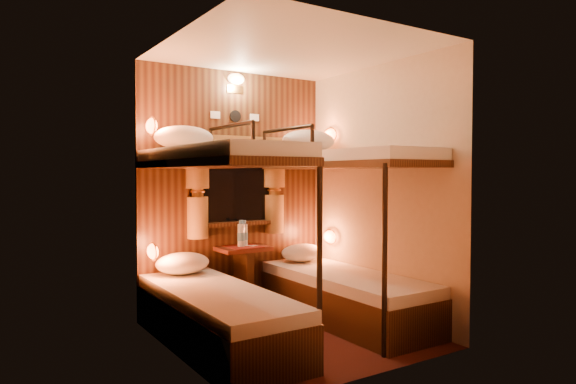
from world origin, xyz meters
TOP-DOWN VIEW (x-y plane):
  - floor at (0.00, 0.00)m, footprint 2.10×2.10m
  - ceiling at (0.00, 0.00)m, footprint 2.10×2.10m
  - wall_back at (0.00, 1.05)m, footprint 2.40×0.00m
  - wall_front at (0.00, -1.05)m, footprint 2.40×0.00m
  - wall_left at (-1.00, 0.00)m, footprint 0.00×2.40m
  - wall_right at (1.00, 0.00)m, footprint 0.00×2.40m
  - back_panel at (0.00, 1.04)m, footprint 2.00×0.03m
  - bunk_left at (-0.65, 0.07)m, footprint 0.72×1.90m
  - bunk_right at (0.65, 0.07)m, footprint 0.72×1.90m
  - window at (0.00, 1.00)m, footprint 1.00×0.12m
  - curtains at (0.00, 0.97)m, footprint 1.10×0.22m
  - back_fixtures at (0.00, 1.00)m, footprint 0.54×0.09m
  - reading_lamps at (-0.00, 0.70)m, footprint 2.00×0.20m
  - table at (0.00, 0.85)m, footprint 0.50×0.34m
  - bottle_left at (-0.02, 0.86)m, footprint 0.08×0.08m
  - bottle_right at (0.04, 0.90)m, footprint 0.07×0.07m
  - sachet_a at (0.10, 0.83)m, footprint 0.10×0.08m
  - sachet_b at (0.06, 0.88)m, footprint 0.08×0.07m
  - pillow_lower_left at (-0.65, 0.80)m, footprint 0.50×0.36m
  - pillow_lower_right at (0.65, 0.77)m, footprint 0.47×0.33m
  - pillow_upper_left at (-0.65, 0.74)m, footprint 0.54×0.39m
  - pillow_upper_right at (0.65, 0.66)m, footprint 0.59×0.42m

SIDE VIEW (x-z plane):
  - floor at x=0.00m, z-range 0.00..0.00m
  - table at x=0.00m, z-range 0.09..0.74m
  - pillow_lower_right at x=0.65m, z-range 0.46..0.64m
  - pillow_lower_left at x=-0.65m, z-range 0.46..0.65m
  - bunk_left at x=-0.65m, z-range -0.35..1.47m
  - bunk_right at x=0.65m, z-range -0.35..1.47m
  - sachet_b at x=0.06m, z-range 0.65..0.66m
  - sachet_a at x=0.10m, z-range 0.65..0.66m
  - bottle_right at x=0.04m, z-range 0.63..0.89m
  - bottle_left at x=-0.02m, z-range 0.63..0.90m
  - window at x=0.00m, z-range 0.79..1.58m
  - wall_back at x=0.00m, z-range 0.00..2.40m
  - wall_front at x=0.00m, z-range 0.00..2.40m
  - wall_left at x=-1.00m, z-range 0.00..2.40m
  - wall_right at x=1.00m, z-range 0.00..2.40m
  - back_panel at x=0.00m, z-range 0.00..2.40m
  - reading_lamps at x=0.00m, z-range 0.62..1.86m
  - curtains at x=0.00m, z-range 0.76..1.76m
  - pillow_upper_left at x=-0.65m, z-range 1.59..1.80m
  - pillow_upper_right at x=0.65m, z-range 1.59..1.82m
  - back_fixtures at x=0.00m, z-range 2.00..2.49m
  - ceiling at x=0.00m, z-range 2.40..2.40m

